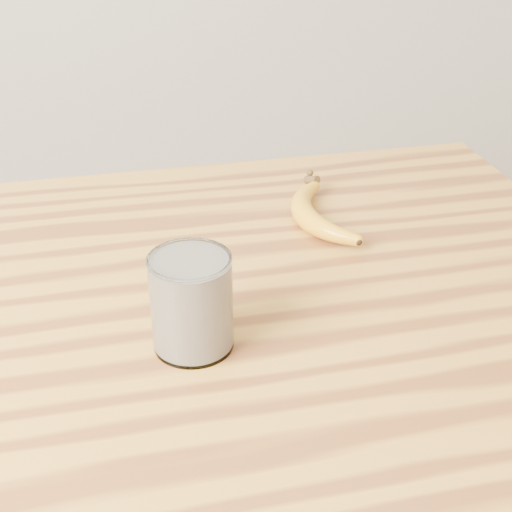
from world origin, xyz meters
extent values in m
cube|color=#AF7A2E|center=(0.00, 0.00, 0.88)|extent=(1.20, 0.80, 0.04)
cylinder|color=brown|center=(0.54, 0.34, 0.43)|extent=(0.06, 0.06, 0.86)
cylinder|color=white|center=(0.04, -0.08, 0.95)|extent=(0.09, 0.09, 0.11)
torus|color=white|center=(0.04, -0.08, 1.01)|extent=(0.09, 0.09, 0.00)
cylinder|color=silver|center=(0.04, -0.08, 0.95)|extent=(0.08, 0.08, 0.10)
camera|label=1|loc=(-0.03, -0.69, 1.37)|focal=50.00mm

